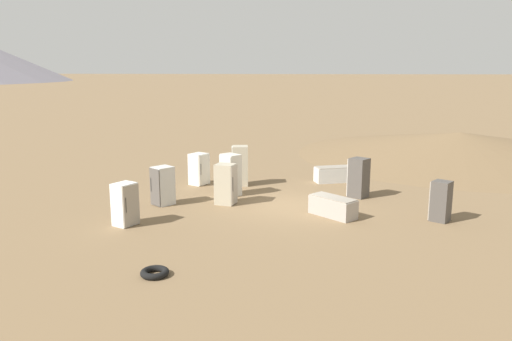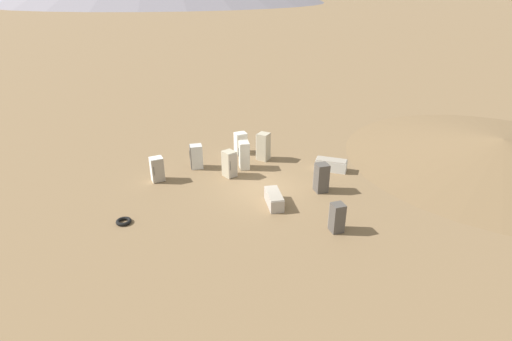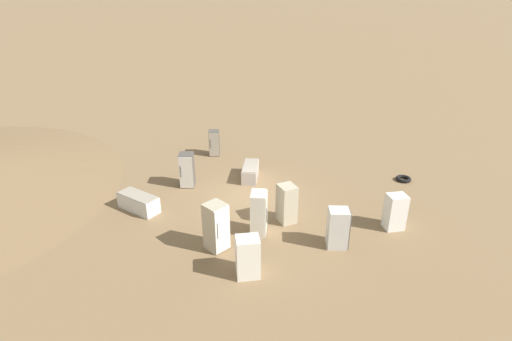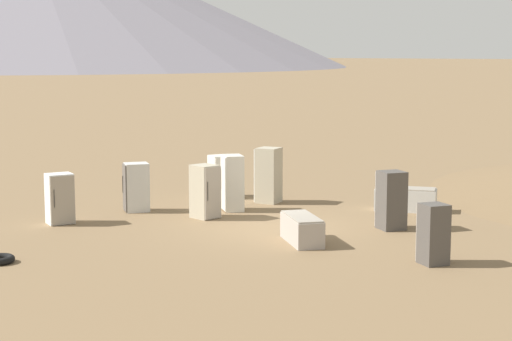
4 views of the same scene
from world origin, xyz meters
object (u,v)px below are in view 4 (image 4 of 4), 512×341
object	(u,v)px
discarded_fridge_5	(268,175)
discarded_fridge_6	(406,199)
discarded_fridge_1	(232,183)
discarded_fridge_8	(391,200)
discarded_fridge_3	(205,192)
discarded_fridge_2	(222,176)
discarded_fridge_0	(302,229)
discarded_fridge_7	(136,187)
discarded_fridge_4	(60,199)
discarded_fridge_9	(433,234)

from	to	relation	value
discarded_fridge_5	discarded_fridge_6	bearing A→B (deg)	-82.87
discarded_fridge_5	discarded_fridge_6	distance (m)	4.58
discarded_fridge_1	discarded_fridge_8	size ratio (longest dim) A/B	1.07
discarded_fridge_1	discarded_fridge_3	world-z (taller)	discarded_fridge_1
discarded_fridge_1	discarded_fridge_2	size ratio (longest dim) A/B	1.21
discarded_fridge_0	discarded_fridge_7	size ratio (longest dim) A/B	1.19
discarded_fridge_0	discarded_fridge_2	size ratio (longest dim) A/B	1.25
discarded_fridge_2	discarded_fridge_3	distance (m)	3.71
discarded_fridge_4	discarded_fridge_5	bearing A→B (deg)	-179.01
discarded_fridge_8	discarded_fridge_9	world-z (taller)	discarded_fridge_8
discarded_fridge_1	discarded_fridge_8	xyz separation A→B (m)	(0.37, -5.33, -0.05)
discarded_fridge_2	discarded_fridge_7	bearing A→B (deg)	18.49
discarded_fridge_4	discarded_fridge_9	xyz separation A→B (m)	(1.91, -10.78, -0.01)
discarded_fridge_8	discarded_fridge_9	size ratio (longest dim) A/B	1.14
discarded_fridge_1	discarded_fridge_8	bearing A→B (deg)	-135.13
discarded_fridge_7	discarded_fridge_9	distance (m)	10.36
discarded_fridge_5	discarded_fridge_9	world-z (taller)	discarded_fridge_5
discarded_fridge_5	discarded_fridge_9	size ratio (longest dim) A/B	1.27
discarded_fridge_1	discarded_fridge_2	world-z (taller)	discarded_fridge_1
discarded_fridge_3	discarded_fridge_8	bearing A→B (deg)	120.01
discarded_fridge_8	discarded_fridge_9	distance (m)	4.01
discarded_fridge_9	discarded_fridge_8	bearing A→B (deg)	74.26
discarded_fridge_5	discarded_fridge_8	distance (m)	5.44
discarded_fridge_2	discarded_fridge_7	size ratio (longest dim) A/B	0.95
discarded_fridge_2	discarded_fridge_4	xyz separation A→B (m)	(-6.32, 1.00, 0.01)
discarded_fridge_0	discarded_fridge_8	size ratio (longest dim) A/B	1.10
discarded_fridge_6	discarded_fridge_4	bearing A→B (deg)	-63.39
discarded_fridge_2	discarded_fridge_9	bearing A→B (deg)	93.00
discarded_fridge_7	discarded_fridge_3	bearing A→B (deg)	-133.28
discarded_fridge_8	discarded_fridge_4	bearing A→B (deg)	155.82
discarded_fridge_2	discarded_fridge_5	distance (m)	1.91
discarded_fridge_2	discarded_fridge_9	distance (m)	10.72
discarded_fridge_2	discarded_fridge_6	distance (m)	6.41
discarded_fridge_1	discarded_fridge_5	size ratio (longest dim) A/B	0.96
discarded_fridge_3	discarded_fridge_7	world-z (taller)	discarded_fridge_3
discarded_fridge_7	discarded_fridge_4	bearing A→B (deg)	117.84
discarded_fridge_0	discarded_fridge_1	distance (m)	4.98
discarded_fridge_6	discarded_fridge_8	size ratio (longest dim) A/B	1.23
discarded_fridge_2	discarded_fridge_4	distance (m)	6.40
discarded_fridge_3	discarded_fridge_6	distance (m)	6.35
discarded_fridge_1	discarded_fridge_4	bearing A→B (deg)	99.25
discarded_fridge_1	discarded_fridge_5	distance (m)	1.83
discarded_fridge_3	discarded_fridge_7	bearing A→B (deg)	-69.43
discarded_fridge_5	discarded_fridge_6	world-z (taller)	discarded_fridge_5
discarded_fridge_1	discarded_fridge_4	size ratio (longest dim) A/B	1.20
discarded_fridge_1	discarded_fridge_2	bearing A→B (deg)	-3.29
discarded_fridge_4	discarded_fridge_6	bearing A→B (deg)	162.17
discarded_fridge_1	discarded_fridge_7	xyz separation A→B (m)	(-1.85, 2.37, -0.12)
discarded_fridge_9	discarded_fridge_7	bearing A→B (deg)	118.80
discarded_fridge_7	discarded_fridge_8	size ratio (longest dim) A/B	0.92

